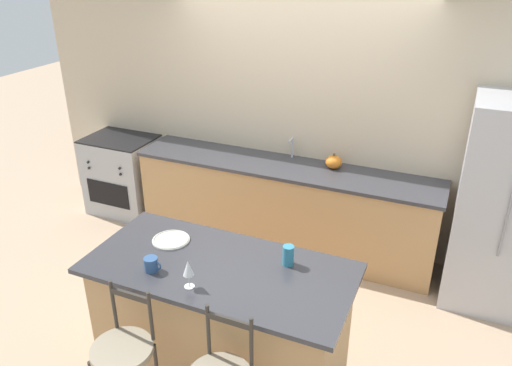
{
  "coord_description": "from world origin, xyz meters",
  "views": [
    {
      "loc": [
        1.55,
        -3.95,
        2.9
      ],
      "look_at": [
        0.08,
        -0.56,
        1.14
      ],
      "focal_mm": 35.0,
      "sensor_mm": 36.0,
      "label": 1
    }
  ],
  "objects_px": {
    "oven_range": "(124,175)",
    "dinner_plate": "(171,240)",
    "coffee_mug": "(151,264)",
    "tumbler_cup": "(288,255)",
    "bar_stool_near": "(125,362)",
    "pumpkin_decoration": "(334,162)",
    "wine_glass": "(188,269)"
  },
  "relations": [
    {
      "from": "dinner_plate",
      "to": "tumbler_cup",
      "type": "bearing_deg",
      "value": 3.93
    },
    {
      "from": "oven_range",
      "to": "bar_stool_near",
      "type": "bearing_deg",
      "value": -52.78
    },
    {
      "from": "coffee_mug",
      "to": "pumpkin_decoration",
      "type": "xyz_separation_m",
      "value": [
        0.65,
        2.17,
        0.0
      ]
    },
    {
      "from": "dinner_plate",
      "to": "tumbler_cup",
      "type": "height_order",
      "value": "tumbler_cup"
    },
    {
      "from": "bar_stool_near",
      "to": "wine_glass",
      "type": "relative_size",
      "value": 5.37
    },
    {
      "from": "dinner_plate",
      "to": "bar_stool_near",
      "type": "bearing_deg",
      "value": -79.94
    },
    {
      "from": "bar_stool_near",
      "to": "tumbler_cup",
      "type": "bearing_deg",
      "value": 49.69
    },
    {
      "from": "oven_range",
      "to": "dinner_plate",
      "type": "bearing_deg",
      "value": -43.72
    },
    {
      "from": "dinner_plate",
      "to": "pumpkin_decoration",
      "type": "relative_size",
      "value": 1.69
    },
    {
      "from": "oven_range",
      "to": "dinner_plate",
      "type": "height_order",
      "value": "dinner_plate"
    },
    {
      "from": "tumbler_cup",
      "to": "pumpkin_decoration",
      "type": "relative_size",
      "value": 0.88
    },
    {
      "from": "wine_glass",
      "to": "dinner_plate",
      "type": "bearing_deg",
      "value": 133.65
    },
    {
      "from": "dinner_plate",
      "to": "wine_glass",
      "type": "distance_m",
      "value": 0.6
    },
    {
      "from": "wine_glass",
      "to": "coffee_mug",
      "type": "xyz_separation_m",
      "value": [
        -0.32,
        0.05,
        -0.09
      ]
    },
    {
      "from": "bar_stool_near",
      "to": "coffee_mug",
      "type": "distance_m",
      "value": 0.62
    },
    {
      "from": "oven_range",
      "to": "bar_stool_near",
      "type": "distance_m",
      "value": 3.13
    },
    {
      "from": "oven_range",
      "to": "bar_stool_near",
      "type": "relative_size",
      "value": 0.88
    },
    {
      "from": "tumbler_cup",
      "to": "pumpkin_decoration",
      "type": "xyz_separation_m",
      "value": [
        -0.16,
        1.74,
        -0.02
      ]
    },
    {
      "from": "coffee_mug",
      "to": "tumbler_cup",
      "type": "distance_m",
      "value": 0.92
    },
    {
      "from": "bar_stool_near",
      "to": "oven_range",
      "type": "bearing_deg",
      "value": 127.22
    },
    {
      "from": "oven_range",
      "to": "dinner_plate",
      "type": "xyz_separation_m",
      "value": [
        1.75,
        -1.67,
        0.49
      ]
    },
    {
      "from": "oven_range",
      "to": "bar_stool_near",
      "type": "xyz_separation_m",
      "value": [
        1.89,
        -2.49,
        0.1
      ]
    },
    {
      "from": "dinner_plate",
      "to": "coffee_mug",
      "type": "relative_size",
      "value": 2.18
    },
    {
      "from": "tumbler_cup",
      "to": "pumpkin_decoration",
      "type": "bearing_deg",
      "value": 95.34
    },
    {
      "from": "coffee_mug",
      "to": "oven_range",
      "type": "bearing_deg",
      "value": 131.9
    },
    {
      "from": "bar_stool_near",
      "to": "coffee_mug",
      "type": "height_order",
      "value": "bar_stool_near"
    },
    {
      "from": "bar_stool_near",
      "to": "pumpkin_decoration",
      "type": "distance_m",
      "value": 2.72
    },
    {
      "from": "wine_glass",
      "to": "pumpkin_decoration",
      "type": "distance_m",
      "value": 2.25
    },
    {
      "from": "dinner_plate",
      "to": "coffee_mug",
      "type": "bearing_deg",
      "value": -77.3
    },
    {
      "from": "coffee_mug",
      "to": "tumbler_cup",
      "type": "height_order",
      "value": "tumbler_cup"
    },
    {
      "from": "oven_range",
      "to": "coffee_mug",
      "type": "relative_size",
      "value": 7.25
    },
    {
      "from": "bar_stool_near",
      "to": "pumpkin_decoration",
      "type": "height_order",
      "value": "pumpkin_decoration"
    }
  ]
}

